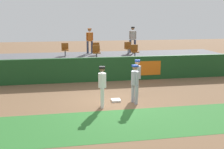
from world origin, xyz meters
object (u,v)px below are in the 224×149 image
object	(u,v)px
player_runner_visitor	(137,75)
spectator_hooded	(90,39)
seat_front_right	(135,51)
player_fielder_home	(102,84)
seat_back_center	(96,48)
seat_back_right	(128,47)
first_base	(116,100)
seat_back_left	(65,49)
spectator_capped	(133,38)
player_coach_visitor	(135,81)
seat_front_center	(96,51)

from	to	relation	value
player_runner_visitor	spectator_hooded	size ratio (longest dim) A/B	0.98
seat_front_right	spectator_hooded	size ratio (longest dim) A/B	0.47
player_fielder_home	seat_back_center	world-z (taller)	seat_back_center
seat_back_right	seat_front_right	bearing A→B (deg)	-89.70
first_base	seat_back_left	size ratio (longest dim) A/B	0.48
seat_back_right	spectator_capped	xyz separation A→B (m)	(0.53, 0.78, 0.61)
player_runner_visitor	spectator_hooded	bearing A→B (deg)	-151.19
player_fielder_home	player_coach_visitor	size ratio (longest dim) A/B	1.02
first_base	seat_back_left	world-z (taller)	seat_back_left
seat_back_right	seat_back_left	world-z (taller)	same
player_runner_visitor	spectator_capped	distance (m)	7.55
player_coach_visitor	player_runner_visitor	bearing A→B (deg)	144.48
player_runner_visitor	seat_back_right	world-z (taller)	seat_back_right
seat_front_center	seat_front_right	size ratio (longest dim) A/B	1.00
player_coach_visitor	seat_front_right	distance (m)	5.93
player_fielder_home	seat_back_center	size ratio (longest dim) A/B	2.05
player_coach_visitor	spectator_capped	distance (m)	8.62
seat_back_right	player_runner_visitor	bearing A→B (deg)	-99.59
first_base	seat_front_center	world-z (taller)	seat_front_center
player_coach_visitor	seat_back_right	world-z (taller)	seat_back_right
seat_back_center	seat_back_right	xyz separation A→B (m)	(2.24, 0.00, 0.00)
seat_back_left	seat_front_center	bearing A→B (deg)	-43.23
first_base	seat_back_left	distance (m)	7.57
player_coach_visitor	seat_back_left	distance (m)	8.07
player_coach_visitor	seat_front_right	world-z (taller)	seat_front_right
first_base	seat_front_center	size ratio (longest dim) A/B	0.48
seat_back_center	seat_back_left	distance (m)	2.13
seat_front_center	seat_back_right	distance (m)	3.04
player_coach_visitor	spectator_hooded	world-z (taller)	spectator_hooded
player_coach_visitor	seat_back_right	bearing A→B (deg)	154.11
player_coach_visitor	seat_back_left	world-z (taller)	seat_back_left
first_base	seat_front_right	distance (m)	5.95
player_runner_visitor	seat_back_center	bearing A→B (deg)	-152.88
seat_front_right	player_coach_visitor	bearing A→B (deg)	-104.64
player_runner_visitor	player_coach_visitor	distance (m)	1.08
seat_back_right	player_coach_visitor	bearing A→B (deg)	-101.17
first_base	seat_front_right	size ratio (longest dim) A/B	0.48
player_fielder_home	seat_back_right	world-z (taller)	seat_back_right
spectator_hooded	seat_front_right	bearing A→B (deg)	128.82
first_base	seat_front_right	xyz separation A→B (m)	(2.23, 5.30, 1.52)
seat_front_center	spectator_capped	world-z (taller)	spectator_capped
first_base	seat_front_center	xyz separation A→B (m)	(-0.23, 5.30, 1.52)
seat_front_center	first_base	bearing A→B (deg)	-87.56
player_fielder_home	player_coach_visitor	distance (m)	1.46
first_base	spectator_hooded	xyz separation A→B (m)	(-0.38, 7.92, 2.08)
seat_back_center	spectator_hooded	distance (m)	1.06
spectator_capped	seat_front_center	bearing A→B (deg)	53.61
first_base	seat_back_left	bearing A→B (deg)	106.79
seat_front_center	seat_back_left	bearing A→B (deg)	136.77
seat_back_left	player_runner_visitor	bearing A→B (deg)	-63.32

